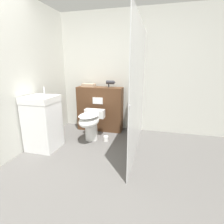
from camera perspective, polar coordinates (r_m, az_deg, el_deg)
name	(u,v)px	position (r m, az deg, el deg)	size (l,w,h in m)	color
ground_plane	(78,197)	(2.19, -11.15, -25.49)	(12.00, 12.00, 0.00)	#565451
wall_back	(121,73)	(3.85, 3.05, 12.68)	(8.00, 0.06, 2.50)	silver
partition_panel	(100,109)	(3.85, -3.91, 1.05)	(0.99, 0.30, 0.96)	#51331E
shower_glass	(139,90)	(2.82, 8.66, 6.98)	(0.04, 1.92, 2.04)	silver
toilet	(91,122)	(3.34, -7.03, -3.34)	(0.40, 0.64, 0.56)	white
sink_vanity	(43,123)	(3.19, -21.69, -3.31)	(0.50, 0.48, 1.06)	white
hair_drier	(111,83)	(3.68, -0.46, 9.60)	(0.20, 0.08, 0.14)	#2D2D33
folded_towel	(89,85)	(3.86, -7.59, 8.69)	(0.28, 0.17, 0.06)	tan
spare_toilet_roll	(106,139)	(3.38, -1.99, -8.67)	(0.09, 0.09, 0.10)	white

